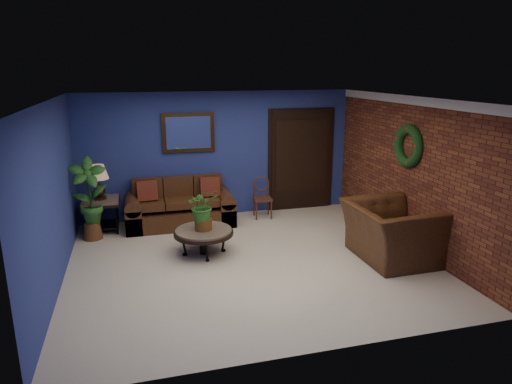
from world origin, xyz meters
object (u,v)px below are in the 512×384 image
object	(u,v)px
sofa	(180,209)
coffee_table	(204,233)
armchair	(390,232)
end_table	(101,207)
side_chair	(262,194)
table_lamp	(98,178)

from	to	relation	value
sofa	coffee_table	world-z (taller)	sofa
armchair	end_table	bearing A→B (deg)	59.74
sofa	side_chair	distance (m)	1.67
sofa	coffee_table	bearing A→B (deg)	-82.03
table_lamp	side_chair	size ratio (longest dim) A/B	0.74
end_table	armchair	bearing A→B (deg)	-29.56
end_table	table_lamp	distance (m)	0.54
end_table	table_lamp	bearing A→B (deg)	-26.57
table_lamp	side_chair	distance (m)	3.14
coffee_table	armchair	distance (m)	2.96
coffee_table	side_chair	xyz separation A→B (m)	(1.44, 1.62, 0.11)
sofa	end_table	bearing A→B (deg)	-178.93
end_table	side_chair	world-z (taller)	side_chair
sofa	coffee_table	distance (m)	1.60
coffee_table	end_table	world-z (taller)	end_table
table_lamp	side_chair	bearing A→B (deg)	1.13
table_lamp	armchair	size ratio (longest dim) A/B	0.45
sofa	side_chair	bearing A→B (deg)	1.18
coffee_table	table_lamp	size ratio (longest dim) A/B	1.57
side_chair	armchair	size ratio (longest dim) A/B	0.61
side_chair	armchair	xyz separation A→B (m)	(1.36, -2.59, -0.02)
table_lamp	armchair	bearing A→B (deg)	-29.56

